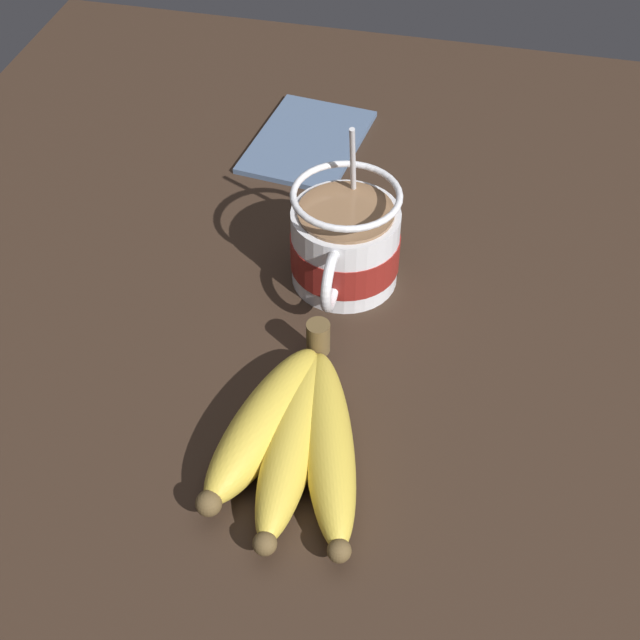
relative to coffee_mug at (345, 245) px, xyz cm
name	(u,v)px	position (x,y,z in cm)	size (l,w,h in cm)	color
table	(371,333)	(4.90, 3.53, -5.73)	(104.63, 104.63, 3.29)	#332319
coffee_mug	(345,245)	(0.00, 0.00, 0.00)	(13.54, 9.98, 15.17)	silver
banana_bunch	(293,435)	(20.26, 0.26, -2.07)	(20.88, 13.74, 4.43)	brown
napkin	(308,141)	(-20.62, -8.41, -3.79)	(17.08, 12.93, 0.60)	slate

